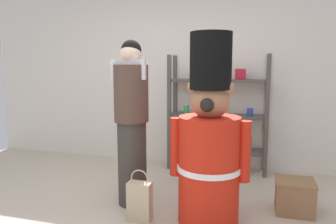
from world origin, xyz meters
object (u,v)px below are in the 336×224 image
Objects in this scene: display_crate at (295,196)px; merchandise_shelf at (218,114)px; teddy_bear_guard at (209,146)px; shopping_bag at (140,201)px; person_shopper at (132,121)px.

merchandise_shelf is at bearing 129.08° from display_crate.
merchandise_shelf is 1.57m from teddy_bear_guard.
merchandise_shelf is at bearing 74.40° from shopping_bag.
person_shopper is at bearing 167.73° from teddy_bear_guard.
merchandise_shelf is 1.58m from display_crate.
shopping_bag is (-0.61, -0.17, -0.52)m from teddy_bear_guard.
person_shopper reaches higher than merchandise_shelf.
shopping_bag is at bearing -105.60° from merchandise_shelf.
person_shopper is 1.78m from display_crate.
teddy_bear_guard reaches higher than display_crate.
merchandise_shelf is 3.22× the size of shopping_bag.
display_crate is (0.79, 0.43, -0.55)m from teddy_bear_guard.
shopping_bag is 1.34× the size of display_crate.
person_shopper reaches higher than display_crate.
teddy_bear_guard is 3.49× the size of shopping_bag.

